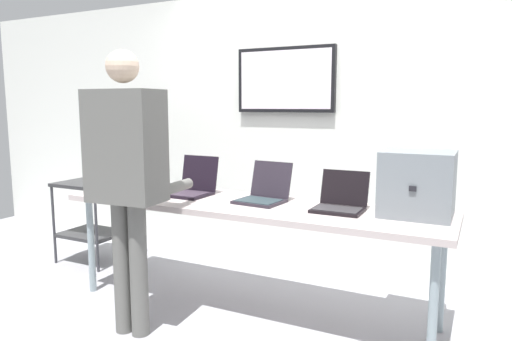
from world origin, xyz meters
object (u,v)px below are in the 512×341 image
object	(u,v)px
workbench	(249,210)
laptop_station_1	(192,186)
person	(127,166)
storage_cart	(91,209)
equipment_box	(417,184)
laptop_station_3	(340,201)
laptop_station_0	(134,182)
laptop_station_2	(264,193)

from	to	relation	value
workbench	laptop_station_1	world-z (taller)	laptop_station_1
person	laptop_station_1	bearing A→B (deg)	90.86
laptop_station_1	storage_cart	world-z (taller)	laptop_station_1
workbench	person	distance (m)	0.87
equipment_box	person	size ratio (longest dim) A/B	0.24
person	storage_cart	distance (m)	1.65
laptop_station_3	person	bearing A→B (deg)	-148.92
laptop_station_0	storage_cart	bearing A→B (deg)	163.51
storage_cart	laptop_station_1	bearing A→B (deg)	-9.03
workbench	storage_cart	bearing A→B (deg)	171.18
workbench	equipment_box	distance (m)	1.11
laptop_station_3	storage_cart	distance (m)	2.42
person	workbench	bearing A→B (deg)	51.00
laptop_station_0	laptop_station_1	world-z (taller)	laptop_station_1
laptop_station_2	laptop_station_0	bearing A→B (deg)	-179.41
laptop_station_2	laptop_station_3	xyz separation A→B (m)	(0.55, -0.02, -0.00)
laptop_station_3	person	size ratio (longest dim) A/B	0.18
laptop_station_0	laptop_station_3	bearing A→B (deg)	-0.35
equipment_box	laptop_station_1	world-z (taller)	equipment_box
equipment_box	laptop_station_1	xyz separation A→B (m)	(-1.59, -0.04, -0.13)
storage_cart	laptop_station_2	bearing A→B (deg)	-6.00
workbench	equipment_box	size ratio (longest dim) A/B	6.46
equipment_box	laptop_station_1	distance (m)	1.59
workbench	laptop_station_0	world-z (taller)	laptop_station_0
workbench	laptop_station_2	size ratio (longest dim) A/B	7.51
laptop_station_3	laptop_station_1	bearing A→B (deg)	179.15
workbench	equipment_box	xyz separation A→B (m)	(1.07, 0.12, 0.25)
storage_cart	equipment_box	bearing A→B (deg)	-3.15
workbench	laptop_station_2	bearing A→B (deg)	46.25
laptop_station_0	storage_cart	distance (m)	0.80
workbench	laptop_station_1	xyz separation A→B (m)	(-0.51, 0.08, 0.12)
workbench	person	world-z (taller)	person
laptop_station_0	equipment_box	bearing A→B (deg)	1.31
equipment_box	person	world-z (taller)	person
equipment_box	laptop_station_3	size ratio (longest dim) A/B	1.33
workbench	laptop_station_0	bearing A→B (deg)	176.34
laptop_station_2	laptop_station_1	bearing A→B (deg)	-179.50
laptop_station_0	person	world-z (taller)	person
equipment_box	laptop_station_2	xyz separation A→B (m)	(-1.00, -0.04, -0.13)
laptop_station_1	storage_cart	bearing A→B (deg)	170.97
laptop_station_0	workbench	bearing A→B (deg)	-3.66
equipment_box	storage_cart	bearing A→B (deg)	176.85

